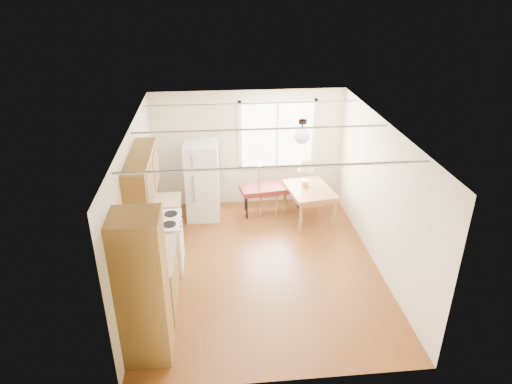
{
  "coord_description": "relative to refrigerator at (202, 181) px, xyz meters",
  "views": [
    {
      "loc": [
        -0.74,
        -6.56,
        4.62
      ],
      "look_at": [
        -0.03,
        0.59,
        1.15
      ],
      "focal_mm": 32.0,
      "sensor_mm": 36.0,
      "label": 1
    }
  ],
  "objects": [
    {
      "name": "coffee_maker",
      "position": [
        -0.72,
        -2.9,
        0.24
      ],
      "size": [
        0.22,
        0.27,
        0.4
      ],
      "rotation": [
        0.0,
        0.0,
        0.08
      ],
      "color": "black",
      "rests_on": "kitchen_run"
    },
    {
      "name": "room_shell",
      "position": [
        1.0,
        -1.92,
        0.44
      ],
      "size": [
        4.6,
        5.6,
        2.62
      ],
      "color": "#582C12",
      "rests_on": "ground"
    },
    {
      "name": "refrigerator",
      "position": [
        0.0,
        0.0,
        0.0
      ],
      "size": [
        0.69,
        0.7,
        1.61
      ],
      "rotation": [
        0.0,
        0.0,
        -0.04
      ],
      "color": "white",
      "rests_on": "ground"
    },
    {
      "name": "pendant_light",
      "position": [
        1.7,
        -1.52,
        1.43
      ],
      "size": [
        0.26,
        0.26,
        0.4
      ],
      "color": "black",
      "rests_on": "room_shell"
    },
    {
      "name": "chair",
      "position": [
        1.26,
        0.0,
        -0.18
      ],
      "size": [
        0.5,
        0.49,
        1.09
      ],
      "rotation": [
        0.0,
        0.0,
        -0.15
      ],
      "color": "#9C673C",
      "rests_on": "ground"
    },
    {
      "name": "window_unit",
      "position": [
        1.6,
        0.56,
        0.74
      ],
      "size": [
        1.64,
        0.05,
        1.51
      ],
      "color": "white",
      "rests_on": "room_shell"
    },
    {
      "name": "dining_table",
      "position": [
        2.15,
        -0.32,
        -0.22
      ],
      "size": [
        0.99,
        1.22,
        0.69
      ],
      "rotation": [
        0.0,
        0.0,
        0.16
      ],
      "color": "#9C673C",
      "rests_on": "ground"
    },
    {
      "name": "kettle",
      "position": [
        -0.79,
        -2.37,
        0.18
      ],
      "size": [
        0.11,
        0.11,
        0.22
      ],
      "color": "red",
      "rests_on": "kitchen_run"
    },
    {
      "name": "table_lamp",
      "position": [
        2.08,
        -0.2,
        0.31
      ],
      "size": [
        0.33,
        0.33,
        0.58
      ],
      "rotation": [
        0.0,
        0.0,
        -0.35
      ],
      "color": "gold",
      "rests_on": "dining_table"
    },
    {
      "name": "kitchen_run",
      "position": [
        -0.72,
        -2.55,
        0.03
      ],
      "size": [
        0.65,
        3.4,
        2.2
      ],
      "color": "brown",
      "rests_on": "ground"
    },
    {
      "name": "bench",
      "position": [
        1.46,
        -0.0,
        -0.24
      ],
      "size": [
        1.43,
        0.7,
        0.63
      ],
      "rotation": [
        0.0,
        0.0,
        0.14
      ],
      "color": "maroon",
      "rests_on": "ground"
    }
  ]
}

